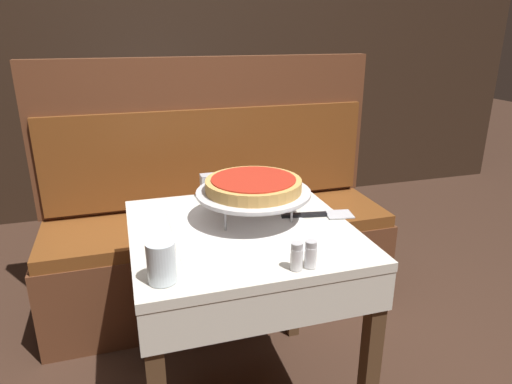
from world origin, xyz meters
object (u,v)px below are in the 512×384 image
(napkin_holder, at_px, (214,185))
(condiment_caddy, at_px, (165,126))
(dining_table_rear, at_px, (159,146))
(water_glass_near, at_px, (161,262))
(deep_dish_pizza, at_px, (253,185))
(dining_table_front, at_px, (242,255))
(pizza_pan_stand, at_px, (253,194))
(salt_shaker, at_px, (297,256))
(booth_bench, at_px, (219,237))
(pepper_shaker, at_px, (311,254))
(pizza_server, at_px, (319,215))

(napkin_holder, height_order, condiment_caddy, condiment_caddy)
(dining_table_rear, distance_m, water_glass_near, 1.91)
(deep_dish_pizza, bearing_deg, napkin_holder, 107.83)
(dining_table_front, xyz_separation_m, pizza_pan_stand, (0.06, 0.06, 0.20))
(pizza_pan_stand, bearing_deg, napkin_holder, 107.83)
(water_glass_near, distance_m, salt_shaker, 0.36)
(booth_bench, bearing_deg, pepper_shaker, -87.73)
(dining_table_front, bearing_deg, booth_bench, 84.26)
(pizza_server, distance_m, condiment_caddy, 1.56)
(deep_dish_pizza, distance_m, salt_shaker, 0.38)
(deep_dish_pizza, bearing_deg, pizza_pan_stand, -168.69)
(pizza_server, bearing_deg, water_glass_near, -153.47)
(salt_shaker, height_order, pepper_shaker, same)
(dining_table_front, bearing_deg, deep_dish_pizza, 43.32)
(dining_table_front, height_order, pizza_server, pizza_server)
(dining_table_rear, bearing_deg, booth_bench, -77.88)
(deep_dish_pizza, bearing_deg, condiment_caddy, 95.57)
(pizza_pan_stand, xyz_separation_m, pizza_server, (0.23, -0.04, -0.09))
(dining_table_front, xyz_separation_m, water_glass_near, (-0.29, -0.27, 0.16))
(booth_bench, xyz_separation_m, water_glass_near, (-0.36, -0.99, 0.43))
(pepper_shaker, bearing_deg, napkin_holder, 102.38)
(deep_dish_pizza, relative_size, water_glass_near, 2.94)
(pizza_server, xyz_separation_m, condiment_caddy, (-0.37, 1.51, 0.04))
(salt_shaker, height_order, napkin_holder, napkin_holder)
(dining_table_front, height_order, salt_shaker, salt_shaker)
(pizza_pan_stand, bearing_deg, dining_table_front, -136.68)
(dining_table_rear, distance_m, pepper_shaker, 1.95)
(pepper_shaker, xyz_separation_m, condiment_caddy, (-0.20, 1.84, 0.01))
(salt_shaker, bearing_deg, water_glass_near, 173.26)
(pizza_pan_stand, xyz_separation_m, condiment_caddy, (-0.14, 1.47, -0.05))
(salt_shaker, bearing_deg, booth_bench, 89.96)
(deep_dish_pizza, bearing_deg, dining_table_rear, 96.56)
(pizza_server, xyz_separation_m, napkin_holder, (-0.31, 0.30, 0.04))
(pepper_shaker, height_order, condiment_caddy, condiment_caddy)
(pizza_server, xyz_separation_m, pepper_shaker, (-0.17, -0.33, 0.03))
(dining_table_front, relative_size, deep_dish_pizza, 2.23)
(dining_table_rear, bearing_deg, pepper_shaker, -83.09)
(dining_table_front, bearing_deg, pizza_server, 2.86)
(deep_dish_pizza, height_order, salt_shaker, deep_dish_pizza)
(pizza_server, relative_size, salt_shaker, 3.26)
(pizza_server, bearing_deg, pepper_shaker, -117.92)
(deep_dish_pizza, distance_m, pizza_server, 0.26)
(pizza_server, bearing_deg, deep_dish_pizza, 169.80)
(water_glass_near, distance_m, pepper_shaker, 0.40)
(dining_table_front, height_order, water_glass_near, water_glass_near)
(pizza_server, distance_m, water_glass_near, 0.64)
(salt_shaker, xyz_separation_m, napkin_holder, (-0.10, 0.63, 0.01))
(booth_bench, bearing_deg, water_glass_near, -109.88)
(dining_table_rear, bearing_deg, napkin_holder, -85.79)
(dining_table_front, distance_m, water_glass_near, 0.43)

